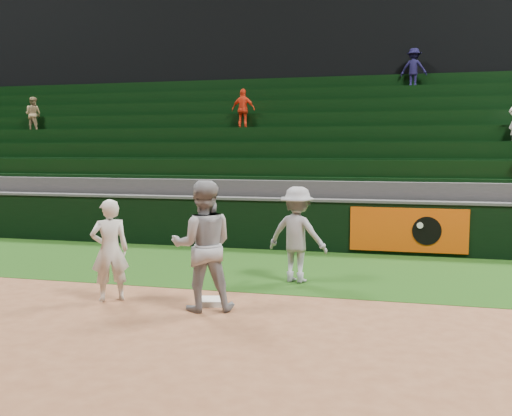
% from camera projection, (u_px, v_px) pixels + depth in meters
% --- Properties ---
extents(ground, '(70.00, 70.00, 0.00)m').
position_uv_depth(ground, '(213.00, 306.00, 8.83)').
color(ground, brown).
rests_on(ground, ground).
extents(foul_grass, '(36.00, 4.20, 0.01)m').
position_uv_depth(foul_grass, '(259.00, 267.00, 11.73)').
color(foul_grass, '#15380E').
rests_on(foul_grass, ground).
extents(upper_deck, '(40.00, 12.00, 12.00)m').
position_uv_depth(upper_deck, '(337.00, 68.00, 25.06)').
color(upper_deck, black).
rests_on(upper_deck, ground).
extents(first_base, '(0.47, 0.47, 0.09)m').
position_uv_depth(first_base, '(212.00, 301.00, 8.92)').
color(first_base, silver).
rests_on(first_base, ground).
extents(first_baseman, '(0.71, 0.66, 1.63)m').
position_uv_depth(first_baseman, '(110.00, 250.00, 9.07)').
color(first_baseman, silver).
rests_on(first_baseman, ground).
extents(baserunner, '(1.14, 1.01, 1.96)m').
position_uv_depth(baserunner, '(203.00, 246.00, 8.53)').
color(baserunner, '#91939A').
rests_on(baserunner, ground).
extents(base_coach, '(1.24, 0.89, 1.74)m').
position_uv_depth(base_coach, '(297.00, 235.00, 10.33)').
color(base_coach, gray).
rests_on(base_coach, foul_grass).
extents(field_wall, '(36.00, 0.45, 1.25)m').
position_uv_depth(field_wall, '(281.00, 223.00, 13.78)').
color(field_wall, black).
rests_on(field_wall, ground).
extents(stadium_seating, '(36.00, 5.95, 5.62)m').
position_uv_depth(stadium_seating, '(305.00, 173.00, 17.32)').
color(stadium_seating, '#333335').
rests_on(stadium_seating, ground).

